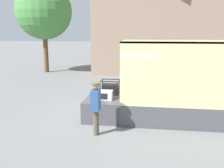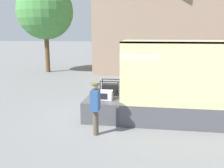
{
  "view_description": "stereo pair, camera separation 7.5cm",
  "coord_description": "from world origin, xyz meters",
  "views": [
    {
      "loc": [
        0.89,
        -9.1,
        3.18
      ],
      "look_at": [
        -0.39,
        -0.2,
        1.32
      ],
      "focal_mm": 40.0,
      "sensor_mm": 36.0,
      "label": 1
    },
    {
      "loc": [
        0.96,
        -9.09,
        3.18
      ],
      "look_at": [
        -0.39,
        -0.2,
        1.32
      ],
      "focal_mm": 40.0,
      "sensor_mm": 36.0,
      "label": 2
    }
  ],
  "objects": [
    {
      "name": "portable_generator",
      "position": [
        -0.53,
        0.38,
        0.99
      ],
      "size": [
        0.73,
        0.52,
        0.59
      ],
      "color": "black",
      "rests_on": "tailgate_deck"
    },
    {
      "name": "box_truck",
      "position": [
        3.52,
        -0.0,
        0.92
      ],
      "size": [
        5.98,
        2.2,
        2.9
      ],
      "color": "silver",
      "rests_on": "ground"
    },
    {
      "name": "house_backdrop",
      "position": [
        1.61,
        12.75,
        5.11
      ],
      "size": [
        10.31,
        7.87,
        10.03
      ],
      "color": "gray",
      "rests_on": "ground"
    },
    {
      "name": "microwave",
      "position": [
        -0.62,
        -0.34,
        0.92
      ],
      "size": [
        0.53,
        0.42,
        0.32
      ],
      "color": "white",
      "rests_on": "tailgate_deck"
    },
    {
      "name": "tailgate_deck",
      "position": [
        -0.69,
        0.0,
        0.38
      ],
      "size": [
        1.38,
        2.09,
        0.77
      ],
      "primitive_type": "cube",
      "color": "#4C4C51",
      "rests_on": "ground"
    },
    {
      "name": "ground_plane",
      "position": [
        0.0,
        0.0,
        0.0
      ],
      "size": [
        160.0,
        160.0,
        0.0
      ],
      "primitive_type": "plane",
      "color": "gray"
    },
    {
      "name": "street_tree",
      "position": [
        -7.26,
        10.13,
        4.79
      ],
      "size": [
        4.37,
        4.37,
        6.99
      ],
      "color": "brown",
      "rests_on": "ground"
    },
    {
      "name": "worker_person",
      "position": [
        -0.66,
        -1.84,
        1.04
      ],
      "size": [
        0.3,
        0.44,
        1.69
      ],
      "color": "brown",
      "rests_on": "ground"
    }
  ]
}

